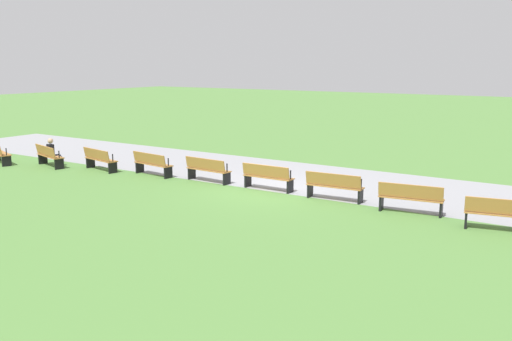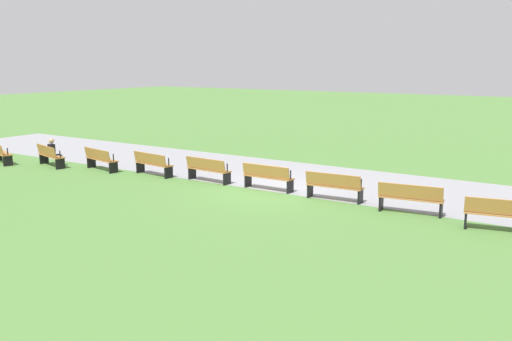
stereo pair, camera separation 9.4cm
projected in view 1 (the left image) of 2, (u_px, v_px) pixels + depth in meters
The scene contains 11 objects.
ground_plane at pixel (268, 190), 18.45m from camera, with size 120.00×120.00×0.00m, color #54843D.
path_paving at pixel (302, 177), 20.48m from camera, with size 39.33×5.29×0.01m, color #939399.
bench_1 at pixel (49, 155), 22.45m from camera, with size 1.86×0.91×0.89m.
bench_2 at pixel (99, 159), 21.63m from camera, with size 1.85×0.81×0.89m.
bench_3 at pixel (152, 163), 20.66m from camera, with size 1.84×0.70×0.89m.
bench_4 at pixel (207, 169), 19.55m from camera, with size 1.82×0.59×0.89m.
bench_5 at pixel (267, 176), 18.30m from camera, with size 1.80×0.47×0.89m.
bench_6 at pixel (334, 186), 16.92m from camera, with size 1.82×0.59×0.89m.
bench_7 at pixel (411, 198), 15.42m from camera, with size 1.84×0.70×0.89m.
bench_8 at pixel (502, 214), 13.79m from camera, with size 1.85×0.81×0.89m.
person_seated at pixel (53, 152), 22.44m from camera, with size 0.43×0.58×1.20m.
Camera 1 is at (9.31, -15.37, 4.24)m, focal length 38.10 mm.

